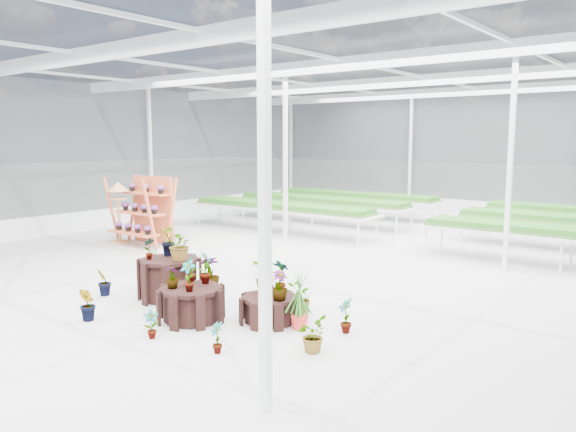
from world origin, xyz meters
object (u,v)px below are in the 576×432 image
Objects in this scene: plinth_tall at (170,279)px; plinth_mid at (191,304)px; shelf_rack at (141,211)px; plinth_low at (270,309)px; bird_table at (119,213)px.

plinth_tall is 1.35m from plinth_mid.
shelf_rack is (-5.81, 3.57, 0.64)m from plinth_mid.
plinth_low is 7.43m from shelf_rack.
plinth_mid is at bearing -31.41° from shelf_rack.
plinth_tall is 5.93m from bird_table.
bird_table reaches higher than plinth_mid.
shelf_rack is at bearing 147.23° from plinth_tall.
plinth_tall is 0.59× the size of shelf_rack.
shelf_rack reaches higher than plinth_low.
plinth_low is (1.00, 0.70, -0.06)m from plinth_mid.
bird_table is at bearing 160.61° from plinth_low.
plinth_tall is 0.64× the size of bird_table.
plinth_tall is at bearing -32.63° from shelf_rack.
bird_table is (-6.45, 3.32, 0.57)m from plinth_mid.
plinth_tall is at bearing -51.14° from bird_table.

